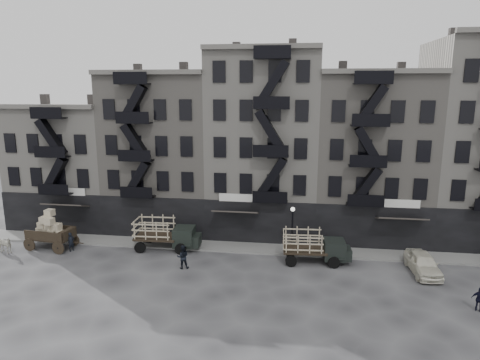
# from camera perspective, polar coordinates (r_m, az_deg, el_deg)

# --- Properties ---
(ground) EXTENTS (140.00, 140.00, 0.00)m
(ground) POSITION_cam_1_polar(r_m,az_deg,el_deg) (34.67, 1.72, -11.45)
(ground) COLOR #38383A
(ground) RESTS_ON ground
(sidewalk) EXTENTS (55.00, 2.50, 0.15)m
(sidewalk) POSITION_cam_1_polar(r_m,az_deg,el_deg) (38.08, 2.35, -9.07)
(sidewalk) COLOR slate
(sidewalk) RESTS_ON ground
(building_west) EXTENTS (10.00, 11.35, 13.20)m
(building_west) POSITION_cam_1_polar(r_m,az_deg,el_deg) (48.18, -21.20, 2.01)
(building_west) COLOR #A9A49B
(building_west) RESTS_ON ground
(building_midwest) EXTENTS (10.00, 11.35, 16.20)m
(building_midwest) POSITION_cam_1_polar(r_m,az_deg,el_deg) (43.95, -9.86, 3.72)
(building_midwest) COLOR gray
(building_midwest) RESTS_ON ground
(building_center) EXTENTS (10.00, 11.35, 18.20)m
(building_center) POSITION_cam_1_polar(r_m,az_deg,el_deg) (41.84, 3.29, 4.83)
(building_center) COLOR #A9A49B
(building_center) RESTS_ON ground
(building_mideast) EXTENTS (10.00, 11.35, 16.20)m
(building_mideast) POSITION_cam_1_polar(r_m,az_deg,el_deg) (42.37, 16.89, 3.04)
(building_mideast) COLOR gray
(building_mideast) RESTS_ON ground
(lamp_post) EXTENTS (0.36, 0.36, 4.28)m
(lamp_post) POSITION_cam_1_polar(r_m,az_deg,el_deg) (35.93, 7.00, -5.91)
(lamp_post) COLOR black
(lamp_post) RESTS_ON ground
(horse) EXTENTS (1.90, 1.17, 1.49)m
(horse) POSITION_cam_1_polar(r_m,az_deg,el_deg) (42.10, -28.96, -7.58)
(horse) COLOR beige
(horse) RESTS_ON ground
(wagon) EXTENTS (4.29, 2.66, 3.43)m
(wagon) POSITION_cam_1_polar(r_m,az_deg,el_deg) (41.13, -24.13, -5.75)
(wagon) COLOR black
(wagon) RESTS_ON ground
(stake_truck_west) EXTENTS (5.75, 2.58, 2.83)m
(stake_truck_west) POSITION_cam_1_polar(r_m,az_deg,el_deg) (38.06, -9.92, -6.80)
(stake_truck_west) COLOR black
(stake_truck_west) RESTS_ON ground
(stake_truck_east) EXTENTS (5.49, 2.50, 2.70)m
(stake_truck_east) POSITION_cam_1_polar(r_m,az_deg,el_deg) (35.33, 9.89, -8.46)
(stake_truck_east) COLOR black
(stake_truck_east) RESTS_ON ground
(car_east) EXTENTS (2.16, 4.76, 1.59)m
(car_east) POSITION_cam_1_polar(r_m,az_deg,el_deg) (36.04, 23.20, -10.18)
(car_east) COLOR beige
(car_east) RESTS_ON ground
(pedestrian_west) EXTENTS (0.63, 0.72, 1.67)m
(pedestrian_west) POSITION_cam_1_polar(r_m,az_deg,el_deg) (40.14, -21.59, -7.67)
(pedestrian_west) COLOR black
(pedestrian_west) RESTS_ON ground
(pedestrian_mid) EXTENTS (1.08, 0.94, 1.92)m
(pedestrian_mid) POSITION_cam_1_polar(r_m,az_deg,el_deg) (34.26, -7.64, -10.12)
(pedestrian_mid) COLOR black
(pedestrian_mid) RESTS_ON ground
(policeman) EXTENTS (1.02, 0.78, 1.62)m
(policeman) POSITION_cam_1_polar(r_m,az_deg,el_deg) (31.96, 29.33, -13.72)
(policeman) COLOR black
(policeman) RESTS_ON ground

